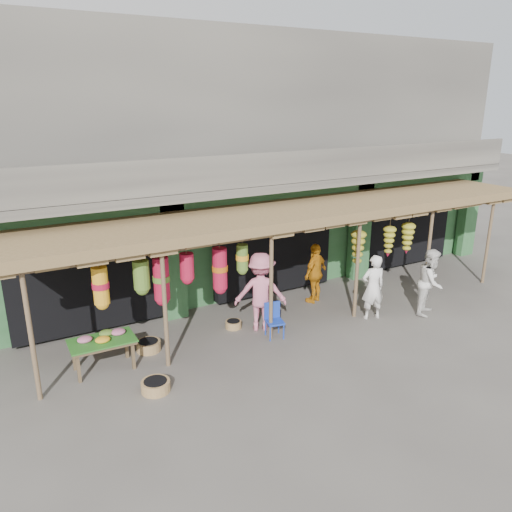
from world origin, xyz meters
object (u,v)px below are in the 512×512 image
flower_table (103,341)px  person_right (431,282)px  blue_chair (274,318)px  person_vendor (315,273)px  person_shopper (260,292)px  person_front (373,287)px

flower_table → person_right: bearing=-8.4°
blue_chair → person_right: size_ratio=0.47×
person_right → person_vendor: person_right is taller
blue_chair → person_shopper: size_ratio=0.42×
blue_chair → person_right: 4.28m
person_vendor → person_shopper: (-2.15, -0.76, 0.13)m
blue_chair → person_right: (4.17, -0.87, 0.41)m
person_vendor → flower_table: bearing=-15.3°
person_right → person_shopper: (-4.25, 1.34, 0.10)m
person_front → person_shopper: size_ratio=0.87×
blue_chair → person_vendor: size_ratio=0.49×
flower_table → person_vendor: size_ratio=0.80×
flower_table → person_shopper: bearing=1.5°
person_front → person_right: 1.57m
flower_table → person_right: (7.98, -1.30, 0.23)m
flower_table → person_shopper: (3.73, 0.04, 0.33)m
person_shopper → flower_table: bearing=28.3°
person_right → flower_table: bearing=141.7°
flower_table → blue_chair: blue_chair is taller
person_front → person_right: bearing=175.1°
person_front → blue_chair: bearing=5.9°
person_shopper → person_front: bearing=-169.1°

